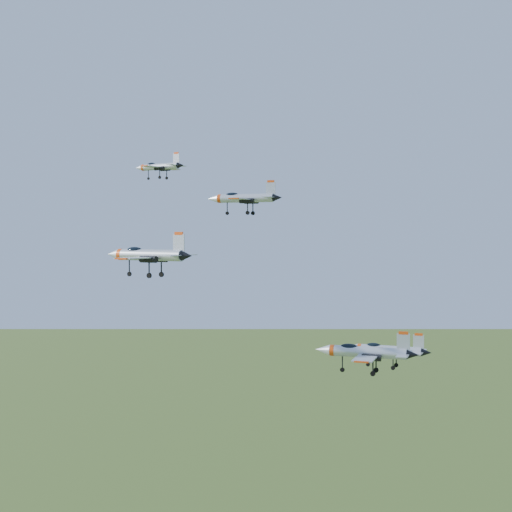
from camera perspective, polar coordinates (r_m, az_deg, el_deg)
The scene contains 5 objects.
jet_lead at distance 130.22m, azimuth -7.80°, elevation 7.11°, with size 11.05×9.11×2.96m.
jet_left_high at distance 98.79m, azimuth -1.03°, elevation 4.66°, with size 11.15×9.31×2.98m.
jet_right_high at distance 86.36m, azimuth -8.70°, elevation 0.11°, with size 12.91×10.61×3.46m.
jet_left_low at distance 104.34m, azimuth 10.40°, elevation -7.39°, with size 12.46×10.37×3.33m.
jet_right_low at distance 81.08m, azimuth 8.69°, elevation -7.59°, with size 11.67×9.79×3.13m.
Camera 1 is at (51.11, -88.92, 136.37)m, focal length 50.00 mm.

